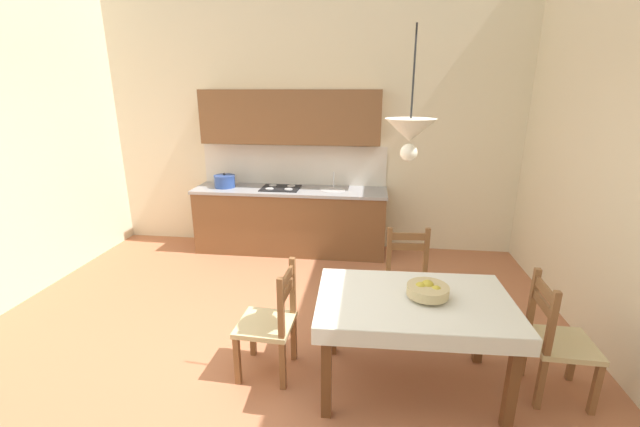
{
  "coord_description": "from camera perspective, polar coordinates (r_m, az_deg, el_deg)",
  "views": [
    {
      "loc": [
        0.85,
        -2.71,
        2.19
      ],
      "look_at": [
        0.39,
        0.92,
        1.08
      ],
      "focal_mm": 22.71,
      "sensor_mm": 36.0,
      "label": 1
    }
  ],
  "objects": [
    {
      "name": "ground_plane",
      "position": [
        3.62,
        -8.59,
        -21.55
      ],
      "size": [
        6.26,
        6.37,
        0.1
      ],
      "primitive_type": "cube",
      "color": "#B7704C"
    },
    {
      "name": "wall_back",
      "position": [
        5.72,
        -1.39,
        14.92
      ],
      "size": [
        6.26,
        0.12,
        3.97
      ],
      "primitive_type": "cube",
      "color": "beige",
      "rests_on": "ground_plane"
    },
    {
      "name": "kitchen_cabinetry",
      "position": [
        5.59,
        -4.23,
        3.14
      ],
      "size": [
        2.63,
        0.63,
        2.2
      ],
      "color": "brown",
      "rests_on": "ground_plane"
    },
    {
      "name": "dining_table",
      "position": [
        3.12,
        13.03,
        -13.65
      ],
      "size": [
        1.44,
        0.95,
        0.75
      ],
      "color": "brown",
      "rests_on": "ground_plane"
    },
    {
      "name": "dining_chair_window_side",
      "position": [
        3.53,
        30.4,
        -15.31
      ],
      "size": [
        0.43,
        0.43,
        0.93
      ],
      "color": "#D1BC89",
      "rests_on": "ground_plane"
    },
    {
      "name": "dining_chair_kitchen_side",
      "position": [
        4.02,
        12.32,
        -9.24
      ],
      "size": [
        0.45,
        0.45,
        0.93
      ],
      "color": "#D1BC89",
      "rests_on": "ground_plane"
    },
    {
      "name": "dining_chair_tv_side",
      "position": [
        3.31,
        -6.95,
        -15.1
      ],
      "size": [
        0.44,
        0.44,
        0.93
      ],
      "color": "#D1BC89",
      "rests_on": "ground_plane"
    },
    {
      "name": "fruit_bowl",
      "position": [
        3.06,
        14.92,
        -10.4
      ],
      "size": [
        0.3,
        0.3,
        0.12
      ],
      "color": "tan",
      "rests_on": "dining_table"
    },
    {
      "name": "pendant_lamp",
      "position": [
        2.62,
        12.57,
        11.19
      ],
      "size": [
        0.32,
        0.32,
        0.8
      ],
      "color": "black"
    }
  ]
}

